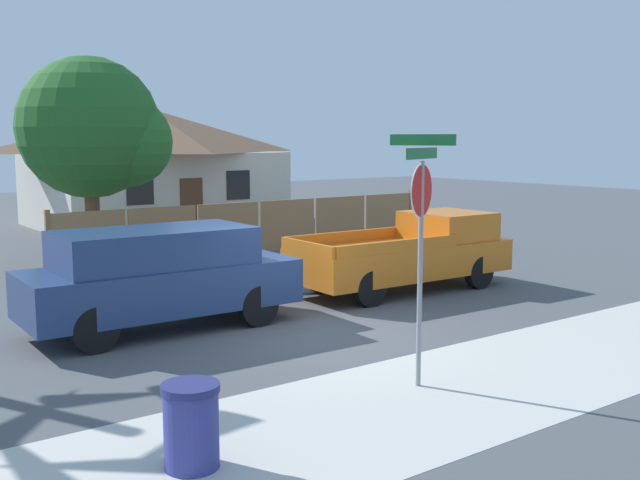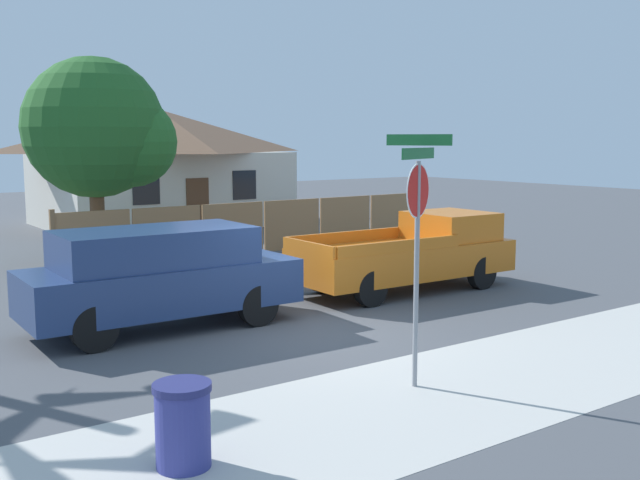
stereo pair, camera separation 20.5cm
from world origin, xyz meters
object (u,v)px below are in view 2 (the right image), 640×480
(house, at_px, (159,165))
(red_suv, at_px, (160,274))
(oak_tree, at_px, (102,131))
(orange_pickup, at_px, (412,253))
(trash_bin, at_px, (183,425))
(stop_sign, at_px, (417,215))

(house, relative_size, red_suv, 1.92)
(oak_tree, xyz_separation_m, orange_pickup, (4.35, -7.79, -2.79))
(trash_bin, bearing_deg, oak_tree, 73.37)
(trash_bin, bearing_deg, red_suv, 68.44)
(orange_pickup, xyz_separation_m, trash_bin, (-8.33, -5.55, -0.38))
(orange_pickup, relative_size, trash_bin, 5.79)
(orange_pickup, bearing_deg, oak_tree, 120.39)
(stop_sign, relative_size, trash_bin, 3.82)
(house, xyz_separation_m, red_suv, (-6.89, -15.73, -1.38))
(red_suv, height_order, orange_pickup, red_suv)
(orange_pickup, height_order, stop_sign, stop_sign)
(house, bearing_deg, stop_sign, -104.40)
(stop_sign, bearing_deg, trash_bin, 163.66)
(house, distance_m, trash_bin, 23.23)
(red_suv, bearing_deg, orange_pickup, 1.17)
(red_suv, xyz_separation_m, orange_pickup, (6.13, -0.01, -0.16))
(oak_tree, relative_size, red_suv, 1.14)
(red_suv, bearing_deg, oak_tree, 78.28)
(oak_tree, relative_size, trash_bin, 6.19)
(house, distance_m, red_suv, 17.23)
(red_suv, xyz_separation_m, trash_bin, (-2.20, -5.56, -0.54))
(trash_bin, bearing_deg, orange_pickup, 33.69)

